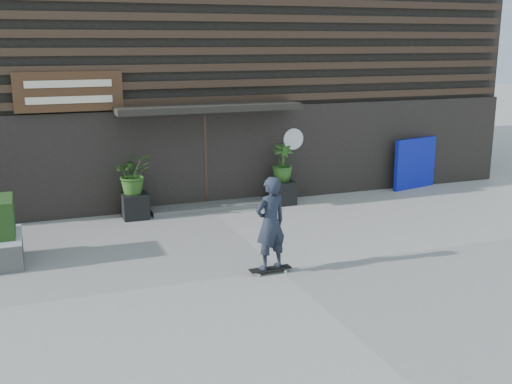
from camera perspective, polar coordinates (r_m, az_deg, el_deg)
name	(u,v)px	position (r m, az deg, el deg)	size (l,w,h in m)	color
ground	(280,270)	(11.54, 2.22, -7.17)	(80.00, 80.00, 0.00)	gray
entrance_step	(210,206)	(15.66, -4.29, -1.31)	(3.00, 0.80, 0.12)	#535250
planter_pot_left	(135,206)	(15.01, -11.07, -1.26)	(0.60, 0.60, 0.60)	black
bamboo_left	(134,174)	(14.83, -11.21, 1.66)	(0.86, 0.75, 0.96)	#2D591E
planter_pot_right	(282,192)	(16.04, 2.42, -0.04)	(0.60, 0.60, 0.60)	black
bamboo_right	(282,163)	(15.87, 2.45, 2.69)	(0.54, 0.54, 0.96)	#2D591E
blue_tarp	(415,163)	(18.23, 14.41, 2.57)	(1.54, 0.12, 1.44)	#0C15A5
building	(159,45)	(20.33, -8.88, 13.22)	(18.00, 11.00, 8.00)	black
skateboarder	(270,224)	(11.08, 1.34, -2.92)	(0.78, 0.55, 1.80)	black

